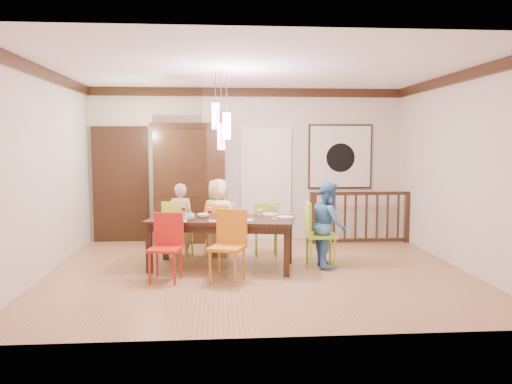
{
  "coord_description": "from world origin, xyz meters",
  "views": [
    {
      "loc": [
        -0.56,
        -7.09,
        1.84
      ],
      "look_at": [
        0.0,
        0.4,
        1.12
      ],
      "focal_mm": 35.0,
      "sensor_mm": 36.0,
      "label": 1
    }
  ],
  "objects": [
    {
      "name": "plate_far_right",
      "position": [
        0.23,
        0.57,
        0.76
      ],
      "size": [
        0.26,
        0.26,
        0.01
      ],
      "primitive_type": "cylinder",
      "color": "white",
      "rests_on": "dining_table"
    },
    {
      "name": "small_bowl",
      "position": [
        -0.78,
        0.31,
        0.78
      ],
      "size": [
        0.21,
        0.21,
        0.06
      ],
      "primitive_type": "imported",
      "rotation": [
        0.0,
        0.0,
        0.14
      ],
      "color": "white",
      "rests_on": "dining_table"
    },
    {
      "name": "wine_glass_b",
      "position": [
        -0.35,
        0.46,
        0.84
      ],
      "size": [
        0.08,
        0.08,
        0.19
      ],
      "primitive_type": null,
      "color": "silver",
      "rests_on": "dining_table"
    },
    {
      "name": "chair_end_right",
      "position": [
        0.97,
        0.21,
        0.56
      ],
      "size": [
        0.46,
        0.46,
        0.98
      ],
      "rotation": [
        0.0,
        0.0,
        1.54
      ],
      "color": "#9AC032",
      "rests_on": "floor"
    },
    {
      "name": "white_doorway",
      "position": [
        0.35,
        2.46,
        1.05
      ],
      "size": [
        0.97,
        0.05,
        2.22
      ],
      "primitive_type": "cube",
      "color": "silver",
      "rests_on": "wall_back"
    },
    {
      "name": "plate_end_right",
      "position": [
        0.43,
        0.24,
        0.76
      ],
      "size": [
        0.26,
        0.26,
        0.01
      ],
      "primitive_type": "cylinder",
      "color": "white",
      "rests_on": "dining_table"
    },
    {
      "name": "wall_left",
      "position": [
        -3.0,
        0.0,
        1.45
      ],
      "size": [
        0.0,
        5.0,
        5.0
      ],
      "primitive_type": "plane",
      "rotation": [
        1.57,
        0.0,
        1.57
      ],
      "color": "beige",
      "rests_on": "floor"
    },
    {
      "name": "wine_glass_d",
      "position": [
        0.25,
        0.11,
        0.84
      ],
      "size": [
        0.08,
        0.08,
        0.19
      ],
      "primitive_type": null,
      "color": "silver",
      "rests_on": "dining_table"
    },
    {
      "name": "person_far_left",
      "position": [
        -1.19,
        1.09,
        0.6
      ],
      "size": [
        0.48,
        0.35,
        1.21
      ],
      "primitive_type": "imported",
      "rotation": [
        0.0,
        0.0,
        3.0
      ],
      "color": "beige",
      "rests_on": "floor"
    },
    {
      "name": "plate_far_mid",
      "position": [
        -0.45,
        0.58,
        0.76
      ],
      "size": [
        0.26,
        0.26,
        0.01
      ],
      "primitive_type": "cylinder",
      "color": "white",
      "rests_on": "dining_table"
    },
    {
      "name": "plate_near_left",
      "position": [
        -1.14,
        -0.02,
        0.76
      ],
      "size": [
        0.26,
        0.26,
        0.01
      ],
      "primitive_type": "cylinder",
      "color": "white",
      "rests_on": "dining_table"
    },
    {
      "name": "panel_door",
      "position": [
        -2.4,
        2.45,
        1.05
      ],
      "size": [
        1.04,
        0.07,
        2.24
      ],
      "primitive_type": "cube",
      "color": "black",
      "rests_on": "wall_back"
    },
    {
      "name": "cup_right",
      "position": [
        0.07,
        0.42,
        0.8
      ],
      "size": [
        0.12,
        0.12,
        0.1
      ],
      "primitive_type": "imported",
      "rotation": [
        0.0,
        0.0,
        0.16
      ],
      "color": "silver",
      "rests_on": "dining_table"
    },
    {
      "name": "chair_near_mid",
      "position": [
        -0.45,
        -0.53,
        0.55
      ],
      "size": [
        0.56,
        0.56,
        0.96
      ],
      "rotation": [
        0.0,
        0.0,
        -0.36
      ],
      "color": "#C47617",
      "rests_on": "floor"
    },
    {
      "name": "wall_right",
      "position": [
        3.0,
        0.0,
        1.45
      ],
      "size": [
        0.0,
        5.0,
        5.0
      ],
      "primitive_type": "plane",
      "rotation": [
        1.57,
        0.0,
        -1.57
      ],
      "color": "beige",
      "rests_on": "floor"
    },
    {
      "name": "chair_far_mid",
      "position": [
        -0.59,
        1.04,
        0.5
      ],
      "size": [
        0.4,
        0.4,
        0.87
      ],
      "rotation": [
        0.0,
        0.0,
        3.12
      ],
      "color": "orange",
      "rests_on": "floor"
    },
    {
      "name": "balustrade",
      "position": [
        2.09,
        1.95,
        0.5
      ],
      "size": [
        1.94,
        0.12,
        0.96
      ],
      "rotation": [
        0.0,
        0.0,
        -0.01
      ],
      "color": "black",
      "rests_on": "floor"
    },
    {
      "name": "dining_table",
      "position": [
        -0.52,
        0.25,
        0.67
      ],
      "size": [
        2.27,
        1.35,
        0.75
      ],
      "rotation": [
        0.0,
        0.0,
        -0.19
      ],
      "color": "black",
      "rests_on": "floor"
    },
    {
      "name": "chair_far_right",
      "position": [
        0.22,
        1.06,
        0.51
      ],
      "size": [
        0.42,
        0.42,
        0.89
      ],
      "rotation": [
        0.0,
        0.0,
        3.09
      ],
      "color": "#8CA223",
      "rests_on": "floor"
    },
    {
      "name": "chair_near_left",
      "position": [
        -1.28,
        -0.44,
        0.52
      ],
      "size": [
        0.47,
        0.47,
        0.91
      ],
      "rotation": [
        0.0,
        0.0,
        -0.17
      ],
      "color": "red",
      "rests_on": "floor"
    },
    {
      "name": "wine_glass_c",
      "position": [
        -0.69,
        0.01,
        0.84
      ],
      "size": [
        0.08,
        0.08,
        0.19
      ],
      "primitive_type": null,
      "color": "#590C19",
      "rests_on": "dining_table"
    },
    {
      "name": "china_hutch",
      "position": [
        -1.1,
        2.3,
        1.12
      ],
      "size": [
        1.41,
        0.46,
        2.23
      ],
      "color": "black",
      "rests_on": "floor"
    },
    {
      "name": "cup_left",
      "position": [
        -0.98,
        0.07,
        0.8
      ],
      "size": [
        0.14,
        0.14,
        0.1
      ],
      "primitive_type": "imported",
      "rotation": [
        0.0,
        0.0,
        -0.13
      ],
      "color": "silver",
      "rests_on": "dining_table"
    },
    {
      "name": "wall_back",
      "position": [
        0.0,
        2.5,
        1.45
      ],
      "size": [
        6.0,
        0.0,
        6.0
      ],
      "primitive_type": "plane",
      "rotation": [
        1.57,
        0.0,
        0.0
      ],
      "color": "beige",
      "rests_on": "floor"
    },
    {
      "name": "floor",
      "position": [
        0.0,
        0.0,
        0.0
      ],
      "size": [
        6.0,
        6.0,
        0.0
      ],
      "primitive_type": "plane",
      "color": "#956748",
      "rests_on": "ground"
    },
    {
      "name": "painting",
      "position": [
        1.8,
        2.46,
        1.6
      ],
      "size": [
        1.25,
        0.06,
        1.25
      ],
      "color": "black",
      "rests_on": "wall_back"
    },
    {
      "name": "chair_far_left",
      "position": [
        -1.21,
        0.99,
        0.53
      ],
      "size": [
        0.51,
        0.51,
        0.93
      ],
      "rotation": [
        0.0,
        0.0,
        2.89
      ],
      "color": "#A8C233",
      "rests_on": "floor"
    },
    {
      "name": "serving_bowl",
      "position": [
        -0.33,
        0.22,
        0.79
      ],
      "size": [
        0.38,
        0.38,
        0.08
      ],
      "primitive_type": "imported",
      "rotation": [
        0.0,
        0.0,
        0.12
      ],
      "color": "gold",
      "rests_on": "dining_table"
    },
    {
      "name": "person_end_right",
      "position": [
        1.08,
        0.22,
        0.64
      ],
      "size": [
        0.49,
        0.63,
        1.28
      ],
      "primitive_type": "imported",
      "rotation": [
        0.0,
        0.0,
        1.58
      ],
      "color": "#4380BD",
      "rests_on": "floor"
    },
    {
      "name": "crown_molding",
      "position": [
        0.0,
        0.0,
        2.82
      ],
      "size": [
        6.0,
        5.0,
        0.16
      ],
      "primitive_type": null,
      "color": "black",
      "rests_on": "wall_back"
    },
    {
      "name": "napkin",
      "position": [
        -0.6,
        -0.13,
        0.76
      ],
      "size": [
        0.18,
        0.14,
        0.01
      ],
      "primitive_type": "cube",
      "color": "#D83359",
      "rests_on": "dining_table"
    },
    {
      "name": "ceiling",
      "position": [
        0.0,
        0.0,
        2.9
      ],
      "size": [
        6.0,
        6.0,
        0.0
      ],
      "primitive_type": "plane",
      "rotation": [
        3.14,
        0.0,
        0.0
      ],
      "color": "white",
      "rests_on": "wall_back"
    },
    {
      "name": "pendant_cluster",
      "position": [
        -0.52,
        0.25,
        2.11
      ],
      "size": [
        0.27,
        0.21,
        1.14
      ],
      "color": "#FF4C72",
      "rests_on": "ceiling"
    },
    {
      "name": "person_far_mid",
      "position": [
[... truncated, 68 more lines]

